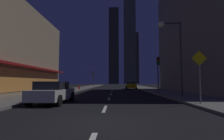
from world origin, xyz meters
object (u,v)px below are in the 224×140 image
Objects in this scene: fire_hydrant_far_left at (79,87)px; traffic_light_near_right at (158,67)px; traffic_light_far_left at (93,75)px; car_parked_far at (131,85)px; pedestrian_crossing_sign at (200,72)px; street_lamp_right at (171,40)px; car_parked_near at (53,92)px.

traffic_light_near_right reaches higher than fire_hydrant_far_left.
traffic_light_far_left is at bearing 88.48° from fire_hydrant_far_left.
pedestrian_crossing_sign reaches higher than car_parked_far.
car_parked_far is at bearing 95.00° from pedestrian_crossing_sign.
street_lamp_right is at bearing -70.06° from traffic_light_far_left.
street_lamp_right is at bearing -91.40° from traffic_light_near_right.
fire_hydrant_far_left is at bearing -91.52° from traffic_light_far_left.
car_parked_far is 14.77m from traffic_light_far_left.
street_lamp_right reaches higher than car_parked_near.
street_lamp_right is 5.21m from pedestrian_crossing_sign.
traffic_light_far_left reaches higher than fire_hydrant_far_left.
fire_hydrant_far_left is (-2.30, 18.16, -0.29)m from car_parked_near.
car_parked_near is 12.46m from traffic_light_near_right.
traffic_light_near_right is at bearing -66.32° from traffic_light_far_left.
street_lamp_right is (1.78, -18.62, 4.33)m from car_parked_far.
street_lamp_right is at bearing -52.92° from fire_hydrant_far_left.
car_parked_far is 10.20m from fire_hydrant_far_left.
pedestrian_crossing_sign is at bearing -85.00° from car_parked_far.
traffic_light_far_left is at bearing 128.67° from car_parked_far.
pedestrian_crossing_sign is (2.00, -22.84, 1.28)m from car_parked_far.
pedestrian_crossing_sign reaches higher than fire_hydrant_far_left.
car_parked_far is (7.20, 21.86, 0.00)m from car_parked_near.
street_lamp_right is (11.28, -14.92, 4.61)m from fire_hydrant_far_left.
car_parked_near is 1.01× the size of traffic_light_near_right.
street_lamp_right reaches higher than traffic_light_far_left.
street_lamp_right is (10.88, -29.99, 1.87)m from traffic_light_far_left.
traffic_light_far_left is at bearing 107.98° from pedestrian_crossing_sign.
fire_hydrant_far_left is 22.39m from pedestrian_crossing_sign.
fire_hydrant_far_left is at bearing -158.74° from car_parked_far.
traffic_light_near_right is 5.26m from street_lamp_right.
street_lamp_right is at bearing 19.85° from car_parked_near.
traffic_light_near_right is at bearing 88.60° from street_lamp_right.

